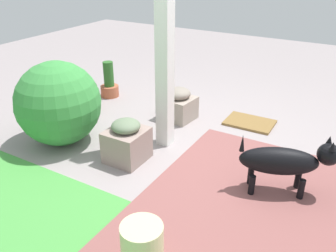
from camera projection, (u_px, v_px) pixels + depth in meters
The scene contains 11 objects.
ground_plane at pixel (187, 153), 3.90m from camera, with size 12.00×12.00×0.00m, color gray.
brick_path at pixel (248, 209), 3.04m from camera, with size 1.80×2.40×0.02m, color #884F4C.
porch_pillar at pixel (165, 39), 3.58m from camera, with size 0.15×0.15×2.37m, color white.
stone_planter_nearest at pixel (178, 104), 4.61m from camera, with size 0.44×0.41×0.42m.
stone_planter_mid at pixel (127, 142), 3.69m from camera, with size 0.38×0.40×0.46m.
round_shrub at pixel (58, 103), 3.94m from camera, with size 0.93×0.93×0.93m, color #388A3E.
terracotta_pot_broad at pixel (82, 92), 4.88m from camera, with size 0.43×0.43×0.43m.
terracotta_pot_tall at pixel (109, 84), 5.32m from camera, with size 0.27×0.27×0.53m.
dog at pixel (286, 161), 3.12m from camera, with size 0.82×0.48×0.58m.
ceramic_urn at pixel (142, 249), 2.39m from camera, with size 0.29×0.29×0.39m, color beige.
doormat at pixel (250, 122), 4.55m from camera, with size 0.59×0.42×0.03m, color olive.
Camera 1 is at (-1.52, 3.02, 1.99)m, focal length 38.47 mm.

